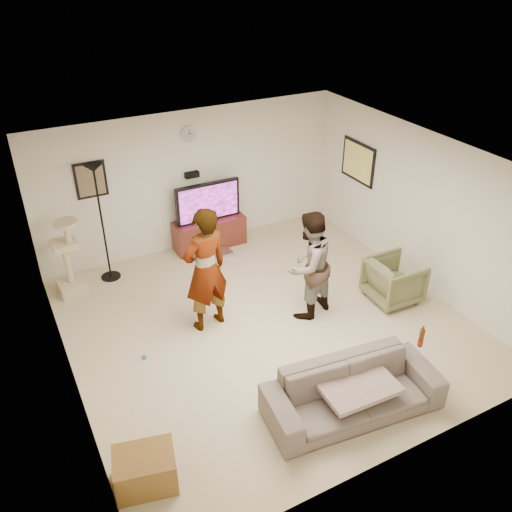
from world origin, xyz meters
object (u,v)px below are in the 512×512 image
tv (208,202)px  floor_lamp (102,224)px  person_right (309,266)px  person_left (206,270)px  side_table (145,470)px  cat_tree (66,258)px  armchair (394,280)px  beer_bottle (421,338)px  sofa (353,391)px  tv_stand (209,233)px

tv → floor_lamp: 1.92m
floor_lamp → person_right: bearing=-44.9°
person_left → side_table: person_left is taller
tv → side_table: 5.08m
person_left → side_table: (-1.64, -2.17, -0.74)m
floor_lamp → cat_tree: size_ratio=1.56×
cat_tree → armchair: size_ratio=1.69×
side_table → beer_bottle: bearing=-2.8°
tv → person_right: 2.61m
armchair → side_table: 4.68m
person_right → sofa: person_right is taller
person_right → armchair: bearing=149.8°
sofa → beer_bottle: (0.97, 0.00, 0.43)m
tv → floor_lamp: bearing=-174.1°
person_left → tv_stand: bearing=-124.2°
tv_stand → side_table: 5.03m
tv_stand → person_right: person_right is taller
armchair → tv: bearing=35.3°
floor_lamp → beer_bottle: 5.11m
floor_lamp → side_table: bearing=-99.6°
sofa → beer_bottle: bearing=6.5°
cat_tree → side_table: bearing=-90.6°
side_table → tv: bearing=58.9°
sofa → tv_stand: bearing=95.2°
person_right → tv: bearing=-96.6°
tv_stand → person_right: 2.67m
person_left → armchair: person_left is taller
tv → side_table: bearing=-121.1°
cat_tree → person_right: bearing=-36.2°
tv_stand → beer_bottle: (0.87, -4.48, 0.47)m
beer_bottle → side_table: size_ratio=0.40×
beer_bottle → armchair: 1.91m
person_left → person_right: person_left is taller
floor_lamp → side_table: size_ratio=3.22×
floor_lamp → tv_stand: bearing=5.9°
cat_tree → sofa: (2.46, -4.13, -0.34)m
tv → sofa: bearing=-91.2°
armchair → side_table: bearing=110.1°
tv_stand → floor_lamp: floor_lamp is taller
cat_tree → side_table: cat_tree is taller
side_table → tv_stand: bearing=58.9°
armchair → tv_stand: bearing=35.3°
tv_stand → tv: (0.00, 0.00, 0.63)m
person_left → sofa: 2.57m
person_left → armchair: (2.82, -0.75, -0.60)m
tv → person_right: bearing=-79.6°
floor_lamp → sofa: floor_lamp is taller
floor_lamp → armchair: floor_lamp is taller
person_right → side_table: size_ratio=2.69×
person_left → person_right: bearing=153.3°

